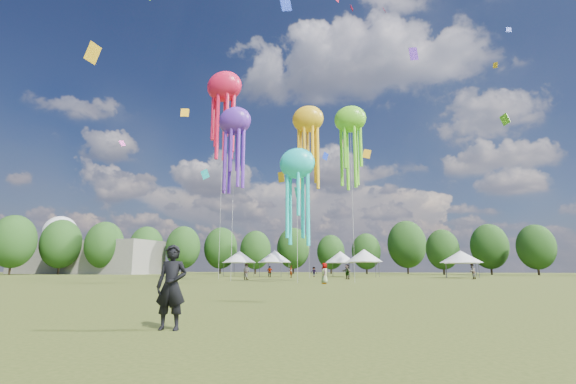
% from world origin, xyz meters
% --- Properties ---
extents(ground, '(300.00, 300.00, 0.00)m').
position_xyz_m(ground, '(0.00, 0.00, 0.00)').
color(ground, '#384416').
rests_on(ground, ground).
extents(observer_main, '(0.70, 0.55, 1.70)m').
position_xyz_m(observer_main, '(6.53, -1.64, 0.85)').
color(observer_main, black).
rests_on(observer_main, ground).
extents(spectator_near, '(1.09, 0.99, 1.83)m').
position_xyz_m(spectator_near, '(-8.89, 34.29, 0.92)').
color(spectator_near, gray).
rests_on(spectator_near, ground).
extents(spectators_far, '(28.79, 29.33, 1.85)m').
position_xyz_m(spectators_far, '(0.35, 44.21, 0.87)').
color(spectators_far, gray).
rests_on(spectators_far, ground).
extents(festival_tents, '(40.42, 10.52, 4.26)m').
position_xyz_m(festival_tents, '(-3.73, 54.58, 3.15)').
color(festival_tents, '#47474C').
rests_on(festival_tents, ground).
extents(show_kites, '(22.33, 22.26, 27.37)m').
position_xyz_m(show_kites, '(-6.90, 36.18, 18.59)').
color(show_kites, '#6429BA').
rests_on(show_kites, ground).
extents(small_kites, '(74.05, 63.34, 43.41)m').
position_xyz_m(small_kites, '(-0.10, 40.73, 30.05)').
color(small_kites, '#6429BA').
rests_on(small_kites, ground).
extents(treeline, '(201.57, 95.24, 13.43)m').
position_xyz_m(treeline, '(-3.87, 62.51, 6.54)').
color(treeline, '#38281C').
rests_on(treeline, ground).
extents(hangar, '(40.00, 12.00, 8.00)m').
position_xyz_m(hangar, '(-72.00, 72.00, 4.00)').
color(hangar, gray).
rests_on(hangar, ground).
extents(radome, '(9.00, 9.00, 16.00)m').
position_xyz_m(radome, '(-88.00, 78.00, 9.99)').
color(radome, white).
rests_on(radome, ground).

